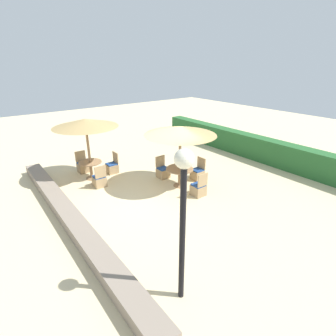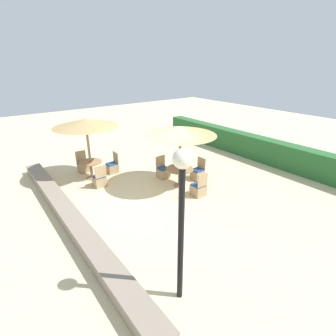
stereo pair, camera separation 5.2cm
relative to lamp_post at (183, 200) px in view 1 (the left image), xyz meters
The scene contains 14 objects.
ground_plane 5.27m from the lamp_post, 151.75° to the left, with size 40.00×40.00×0.00m, color beige.
hedge_row 9.64m from the lamp_post, 116.02° to the left, with size 13.00×0.70×1.16m, color #28602D.
stone_border 4.79m from the lamp_post, 166.85° to the right, with size 10.00×0.56×0.37m, color gray.
lamp_post is the anchor object (origin of this frame).
parasol_front_left 7.01m from the lamp_post, behind, with size 2.57×2.57×2.57m.
round_table_front_left 7.23m from the lamp_post, behind, with size 0.95×0.95×0.76m.
patio_chair_front_left_west 8.20m from the lamp_post, behind, with size 0.46×0.46×0.93m.
patio_chair_front_left_east 6.43m from the lamp_post, behind, with size 0.46×0.46×0.93m.
patio_chair_front_left_north 7.51m from the lamp_post, 165.15° to the left, with size 0.46×0.46×0.93m.
parasol_center 5.33m from the lamp_post, 140.62° to the left, with size 2.72×2.72×2.44m.
round_table_center 5.61m from the lamp_post, 140.62° to the left, with size 1.08×1.08×0.76m.
patio_chair_center_east 5.06m from the lamp_post, 131.82° to the left, with size 0.46×0.46×0.93m.
patio_chair_center_west 6.51m from the lamp_post, 147.17° to the left, with size 0.46×0.46×0.93m.
patio_chair_center_north 6.41m from the lamp_post, 133.26° to the left, with size 0.46×0.46×0.93m.
Camera 1 is at (7.29, -4.98, 4.69)m, focal length 28.00 mm.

